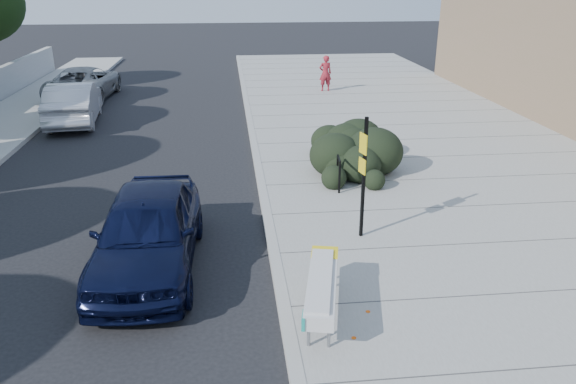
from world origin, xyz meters
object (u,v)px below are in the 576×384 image
pedestrian (325,73)px  sedan_navy (148,231)px  bike_rack (339,170)px  sign_post (363,171)px  wagon_silver (73,103)px  suv_silver (84,82)px  bench (322,285)px

pedestrian → sedan_navy: bearing=63.3°
bike_rack → pedestrian: bearing=86.8°
sign_post → wagon_silver: 14.58m
suv_silver → wagon_silver: bearing=101.0°
wagon_silver → pedestrian: pedestrian is taller
sign_post → suv_silver: bearing=106.1°
wagon_silver → pedestrian: size_ratio=2.85×
bike_rack → wagon_silver: 12.44m
sedan_navy → suv_silver: 17.76m
wagon_silver → bike_rack: bearing=128.9°
suv_silver → pedestrian: pedestrian is taller
sedan_navy → suv_silver: size_ratio=0.88×
bench → pedestrian: 19.42m
suv_silver → pedestrian: size_ratio=3.17×
sedan_navy → wagon_silver: bearing=111.0°
bike_rack → sedan_navy: bearing=-136.7°
sedan_navy → pedestrian: bearing=70.6°
bike_rack → suv_silver: suv_silver is taller
wagon_silver → bench: bearing=110.7°
bench → sign_post: 3.34m
suv_silver → pedestrian: bearing=-177.5°
sedan_navy → wagon_silver: 13.03m
wagon_silver → suv_silver: bearing=-88.7°
sedan_navy → suv_silver: (-5.00, 17.04, -0.06)m
bike_rack → sedan_navy: 5.73m
bike_rack → pedestrian: pedestrian is taller
sign_post → sedan_navy: 4.57m
wagon_silver → sign_post: bearing=120.7°
bench → sedan_navy: bearing=156.5°
sign_post → sedan_navy: bearing=174.8°
bench → bike_rack: (1.40, 5.77, -0.02)m
bench → pedestrian: pedestrian is taller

